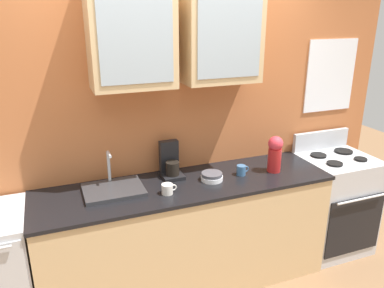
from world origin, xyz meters
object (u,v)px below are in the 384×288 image
object	(u,v)px
stove_range	(333,203)
coffee_maker	(171,163)
cup_near_bowls	(241,170)
sink_faucet	(113,189)
bowl_stack	(212,177)
vase	(275,153)
cup_near_sink	(168,189)

from	to	relation	value
stove_range	coffee_maker	xyz separation A→B (m)	(-1.56, 0.19, 0.57)
stove_range	cup_near_bowls	distance (m)	1.13
sink_faucet	coffee_maker	world-z (taller)	coffee_maker
coffee_maker	bowl_stack	bearing A→B (deg)	-35.45
vase	bowl_stack	bearing A→B (deg)	177.37
sink_faucet	coffee_maker	xyz separation A→B (m)	(0.49, 0.12, 0.09)
cup_near_sink	bowl_stack	bearing A→B (deg)	14.05
sink_faucet	vase	world-z (taller)	vase
bowl_stack	stove_range	bearing A→B (deg)	0.55
cup_near_sink	cup_near_bowls	bearing A→B (deg)	9.03
cup_near_bowls	stove_range	bearing A→B (deg)	0.36
coffee_maker	cup_near_bowls	bearing A→B (deg)	-19.42
sink_faucet	bowl_stack	xyz separation A→B (m)	(0.77, -0.08, 0.01)
cup_near_sink	coffee_maker	world-z (taller)	coffee_maker
sink_faucet	cup_near_bowls	size ratio (longest dim) A/B	4.07
vase	cup_near_sink	size ratio (longest dim) A/B	2.64
vase	cup_near_bowls	bearing A→B (deg)	173.79
bowl_stack	coffee_maker	size ratio (longest dim) A/B	0.61
stove_range	bowl_stack	bearing A→B (deg)	-179.45
cup_near_sink	cup_near_bowls	size ratio (longest dim) A/B	1.08
stove_range	cup_near_sink	world-z (taller)	stove_range
stove_range	cup_near_sink	xyz separation A→B (m)	(-1.69, -0.11, 0.50)
stove_range	bowl_stack	xyz separation A→B (m)	(-1.28, -0.01, 0.49)
sink_faucet	coffee_maker	distance (m)	0.51
sink_faucet	bowl_stack	size ratio (longest dim) A/B	2.50
cup_near_sink	cup_near_bowls	xyz separation A→B (m)	(0.67, 0.11, 0.00)
cup_near_bowls	coffee_maker	bearing A→B (deg)	160.58
vase	cup_near_sink	world-z (taller)	vase
stove_range	sink_faucet	xyz separation A→B (m)	(-2.06, 0.07, 0.48)
stove_range	coffee_maker	world-z (taller)	coffee_maker
coffee_maker	stove_range	bearing A→B (deg)	-6.81
stove_range	cup_near_sink	size ratio (longest dim) A/B	9.54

